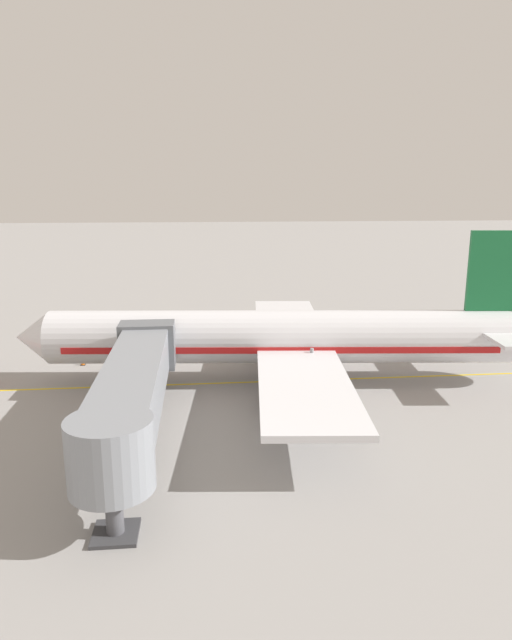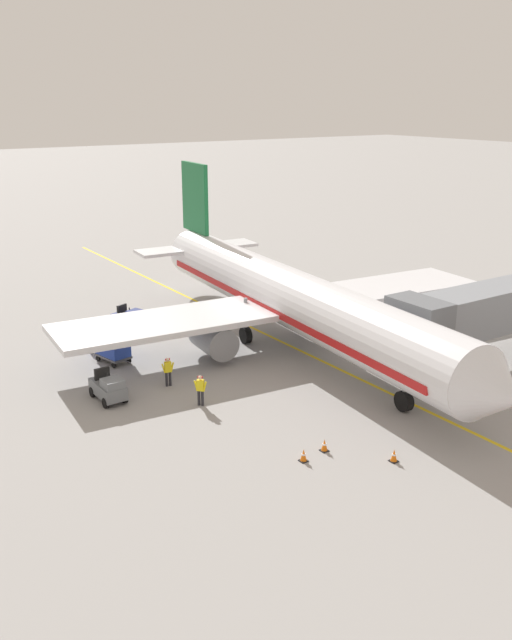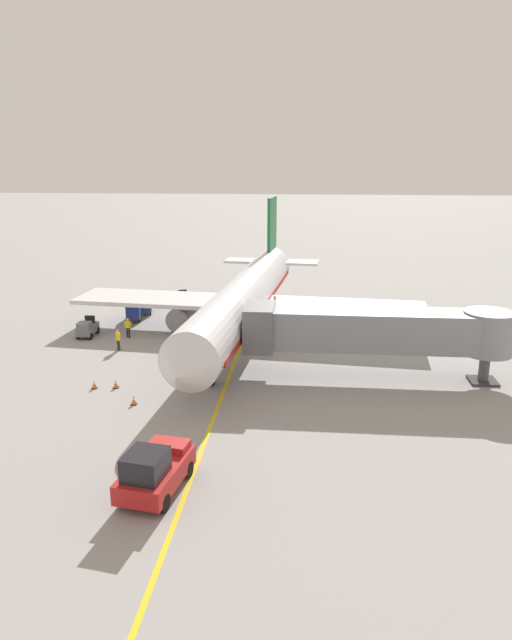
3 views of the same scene
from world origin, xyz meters
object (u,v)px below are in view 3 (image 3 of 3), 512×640
at_px(parked_airliner, 245,299).
at_px(jet_bridge, 376,330).
at_px(baggage_tug_trailing, 184,300).
at_px(baggage_cart_second_in_train, 145,304).
at_px(safety_cone_nose_left, 94,384).
at_px(pushback_tractor, 154,470).
at_px(safety_cone_nose_right, 134,400).
at_px(baggage_tug_lead, 87,328).
at_px(safety_cone_wing_tip, 116,384).
at_px(ground_crew_wing_walker, 118,339).
at_px(ground_crew_loader, 128,327).
at_px(baggage_cart_front, 133,311).

distance_m(parked_airliner, jet_bridge, 13.54).
height_order(baggage_tug_trailing, baggage_cart_second_in_train, baggage_tug_trailing).
bearing_deg(baggage_tug_trailing, safety_cone_nose_left, 86.50).
bearing_deg(pushback_tractor, safety_cone_nose_right, -67.74).
height_order(baggage_tug_lead, safety_cone_wing_tip, baggage_tug_lead).
bearing_deg(safety_cone_nose_right, ground_crew_wing_walker, -67.05).
xyz_separation_m(baggage_cart_second_in_train, ground_crew_loader, (-0.77, 7.83, 0.00)).
bearing_deg(safety_cone_nose_right, baggage_cart_second_in_train, -76.06).
height_order(ground_crew_wing_walker, safety_cone_nose_right, ground_crew_wing_walker).
xyz_separation_m(jet_bridge, baggage_tug_lead, (23.15, -7.52, -2.75)).
bearing_deg(ground_crew_loader, baggage_cart_second_in_train, -84.35).
bearing_deg(safety_cone_nose_left, baggage_cart_front, -82.11).
relative_size(pushback_tractor, safety_cone_nose_right, 7.96).
bearing_deg(safety_cone_wing_tip, baggage_cart_second_in_train, -80.01).
relative_size(baggage_tug_lead, baggage_tug_trailing, 0.91).
relative_size(baggage_cart_front, ground_crew_wing_walker, 1.76).
relative_size(baggage_tug_lead, ground_crew_wing_walker, 1.49).
bearing_deg(baggage_tug_lead, safety_cone_nose_left, 113.00).
relative_size(jet_bridge, baggage_cart_second_in_train, 5.99).
xyz_separation_m(ground_crew_wing_walker, ground_crew_loader, (0.23, -3.28, 0.00)).
height_order(ground_crew_wing_walker, ground_crew_loader, same).
bearing_deg(baggage_tug_trailing, baggage_tug_lead, 60.67).
height_order(parked_airliner, ground_crew_loader, parked_airliner).
distance_m(pushback_tractor, safety_cone_nose_right, 10.11).
bearing_deg(ground_crew_wing_walker, baggage_cart_second_in_train, -84.82).
bearing_deg(ground_crew_loader, safety_cone_nose_right, 108.59).
relative_size(ground_crew_loader, safety_cone_nose_right, 2.86).
relative_size(baggage_tug_trailing, safety_cone_nose_right, 4.68).
distance_m(parked_airliner, ground_crew_wing_walker, 10.92).
bearing_deg(baggage_tug_lead, safety_cone_nose_right, 121.11).
height_order(baggage_cart_front, safety_cone_nose_right, baggage_cart_front).
xyz_separation_m(baggage_cart_front, safety_cone_nose_left, (-2.25, 16.24, -0.66)).
distance_m(baggage_cart_front, safety_cone_nose_right, 19.34).
bearing_deg(ground_crew_wing_walker, ground_crew_loader, -85.96).
distance_m(parked_airliner, safety_cone_nose_left, 15.60).
relative_size(jet_bridge, baggage_tug_lead, 7.06).
distance_m(jet_bridge, baggage_tug_trailing, 25.16).
xyz_separation_m(pushback_tractor, baggage_tug_trailing, (5.83, -33.30, -0.39)).
relative_size(baggage_tug_lead, ground_crew_loader, 1.49).
height_order(jet_bridge, safety_cone_nose_right, jet_bridge).
bearing_deg(baggage_cart_front, parked_airliner, 161.97).
bearing_deg(pushback_tractor, jet_bridge, -126.86).
relative_size(parked_airliner, safety_cone_wing_tip, 63.31).
bearing_deg(jet_bridge, parked_airliner, -42.92).
distance_m(baggage_tug_trailing, ground_crew_wing_walker, 14.15).
bearing_deg(pushback_tractor, baggage_tug_trailing, -80.07).
bearing_deg(baggage_cart_second_in_train, baggage_tug_lead, 70.48).
distance_m(safety_cone_nose_left, safety_cone_wing_tip, 1.39).
distance_m(ground_crew_loader, safety_cone_wing_tip, 11.11).
relative_size(baggage_cart_second_in_train, ground_crew_loader, 1.76).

